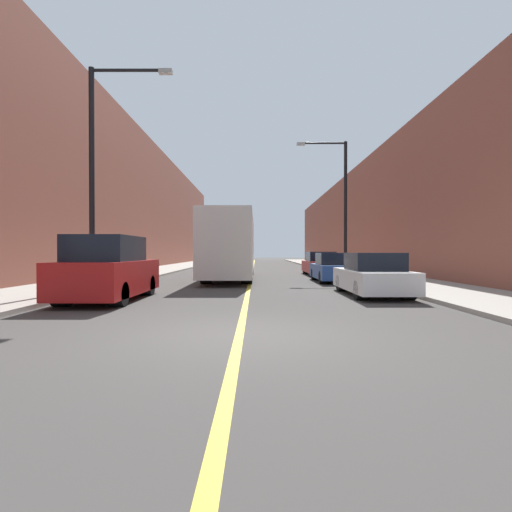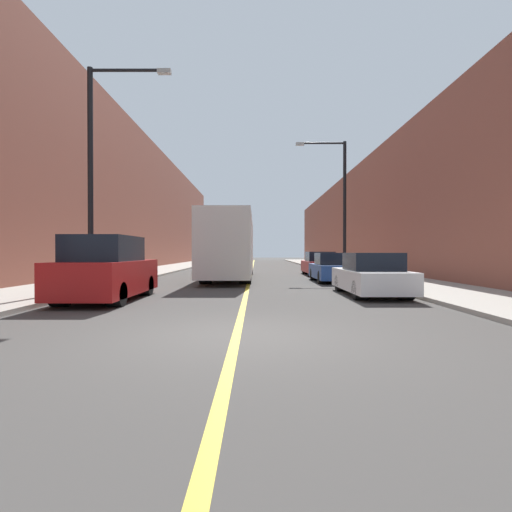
# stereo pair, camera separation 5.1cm
# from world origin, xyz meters

# --- Properties ---
(ground_plane) EXTENTS (200.00, 200.00, 0.00)m
(ground_plane) POSITION_xyz_m (0.00, 0.00, 0.00)
(ground_plane) COLOR #3F3D3A
(sidewalk_left) EXTENTS (3.75, 72.00, 0.12)m
(sidewalk_left) POSITION_xyz_m (-7.36, 30.00, 0.06)
(sidewalk_left) COLOR #9E998E
(sidewalk_left) RESTS_ON ground
(sidewalk_right) EXTENTS (3.75, 72.00, 0.12)m
(sidewalk_right) POSITION_xyz_m (7.36, 30.00, 0.06)
(sidewalk_right) COLOR #9E998E
(sidewalk_right) RESTS_ON ground
(building_row_left) EXTENTS (4.00, 72.00, 11.78)m
(building_row_left) POSITION_xyz_m (-11.24, 30.00, 5.89)
(building_row_left) COLOR brown
(building_row_left) RESTS_ON ground
(building_row_right) EXTENTS (4.00, 72.00, 9.15)m
(building_row_right) POSITION_xyz_m (11.24, 30.00, 4.58)
(building_row_right) COLOR brown
(building_row_right) RESTS_ON ground
(road_center_line) EXTENTS (0.16, 72.00, 0.01)m
(road_center_line) POSITION_xyz_m (0.00, 30.00, 0.00)
(road_center_line) COLOR gold
(road_center_line) RESTS_ON ground
(bus) EXTENTS (2.41, 12.51, 3.41)m
(bus) POSITION_xyz_m (-1.08, 15.49, 1.83)
(bus) COLOR silver
(bus) RESTS_ON ground
(parked_suv_left) EXTENTS (1.94, 4.63, 1.98)m
(parked_suv_left) POSITION_xyz_m (-4.23, 5.12, 0.91)
(parked_suv_left) COLOR maroon
(parked_suv_left) RESTS_ON ground
(car_right_near) EXTENTS (1.83, 4.40, 1.46)m
(car_right_near) POSITION_xyz_m (4.30, 6.56, 0.66)
(car_right_near) COLOR silver
(car_right_near) RESTS_ON ground
(car_right_mid) EXTENTS (1.85, 4.24, 1.45)m
(car_right_mid) POSITION_xyz_m (4.19, 12.77, 0.66)
(car_right_mid) COLOR navy
(car_right_mid) RESTS_ON ground
(car_right_far) EXTENTS (1.85, 4.71, 1.51)m
(car_right_far) POSITION_xyz_m (4.45, 18.65, 0.68)
(car_right_far) COLOR maroon
(car_right_far) RESTS_ON ground
(street_lamp_left) EXTENTS (3.10, 0.24, 8.18)m
(street_lamp_left) POSITION_xyz_m (-5.51, 7.69, 4.82)
(street_lamp_left) COLOR black
(street_lamp_left) RESTS_ON sidewalk_left
(street_lamp_right) EXTENTS (3.10, 0.24, 8.13)m
(street_lamp_right) POSITION_xyz_m (5.51, 17.36, 4.80)
(street_lamp_right) COLOR black
(street_lamp_right) RESTS_ON sidewalk_right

